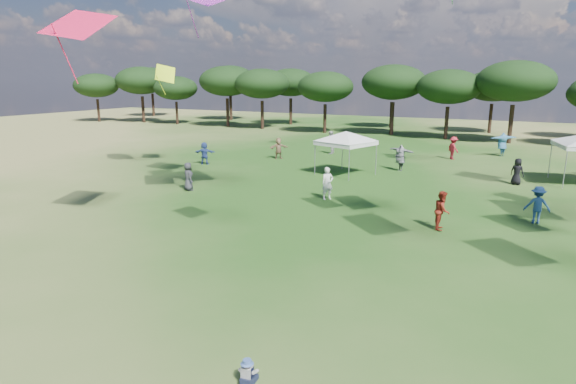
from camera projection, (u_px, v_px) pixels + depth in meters
name	position (u px, v px, depth m)	size (l,w,h in m)	color
tree_line	(507.00, 84.00, 47.07)	(108.78, 17.63, 7.77)	black
tent_left	(346.00, 133.00, 29.91)	(5.58, 5.58, 3.04)	gray
toddler	(248.00, 373.00, 9.58)	(0.39, 0.42, 0.56)	#161B32
festival_crowd	(421.00, 158.00, 31.39)	(29.45, 22.81, 1.86)	#535359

